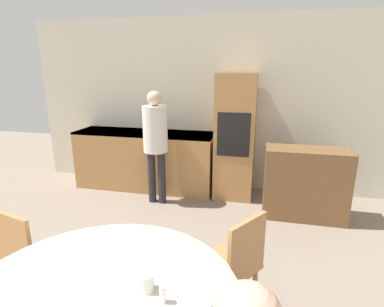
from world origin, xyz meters
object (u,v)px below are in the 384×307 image
chair_far_left (3,271)px  cup (147,282)px  chair_far_right (235,264)px  person_standing (155,136)px  oven_unit (235,137)px  sideboard (305,183)px

chair_far_left → cup: (1.15, -0.24, 0.30)m
chair_far_right → person_standing: 2.33m
person_standing → chair_far_right: bearing=-56.4°
oven_unit → chair_far_left: (-1.30, -2.85, -0.40)m
oven_unit → person_standing: size_ratio=1.14×
oven_unit → sideboard: bearing=-28.5°
oven_unit → person_standing: (-1.03, -0.51, 0.07)m
oven_unit → person_standing: bearing=-153.6°
chair_far_left → cup: bearing=2.8°
cup → person_standing: bearing=108.7°
sideboard → chair_far_left: size_ratio=1.14×
chair_far_right → sideboard: bearing=-166.9°
person_standing → cup: 2.72m
sideboard → person_standing: person_standing is taller
chair_far_right → person_standing: size_ratio=0.56×
chair_far_left → cup: 1.21m
sideboard → chair_far_left: 3.24m
chair_far_right → person_standing: (-1.26, 1.90, 0.47)m
person_standing → sideboard: bearing=0.1°
person_standing → oven_unit: bearing=26.4°
chair_far_right → person_standing: person_standing is taller
sideboard → chair_far_right: bearing=-110.4°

